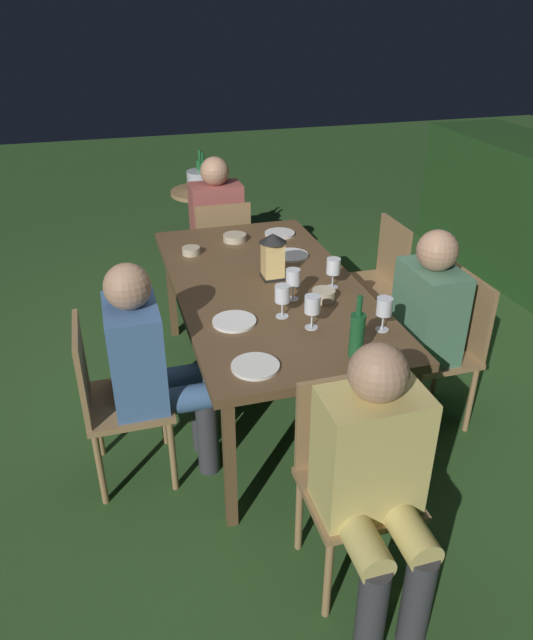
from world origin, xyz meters
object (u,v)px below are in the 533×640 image
Objects in this scene: chair_head_far at (351,472)px; bowl_bread at (324,295)px; person_in_green at (416,324)px; bowl_salad at (235,237)px; chair_side_right_a at (375,278)px; chair_side_right_b at (445,343)px; wine_glass_d at (282,295)px; person_in_blue at (151,363)px; wine_glass_e at (384,308)px; person_in_rust at (215,222)px; plate_c at (234,321)px; chair_side_left_b at (112,396)px; green_bottle_on_table at (357,333)px; ice_bucket at (202,179)px; wine_glass_b at (333,268)px; plate_a at (291,255)px; chair_head_near at (221,250)px; dining_table at (266,292)px; wine_glass_a at (312,306)px; lantern_centerpiece at (273,254)px; bowl_olives at (191,251)px; side_table at (204,214)px; person_in_mustard at (376,477)px; wine_glass_c at (293,279)px; plate_d at (280,233)px; plate_b at (255,366)px.

bowl_bread is (-0.96, 0.23, 0.31)m from chair_head_far.
person_in_green is 1.35m from bowl_salad.
person_in_green is at bearing -12.42° from chair_side_right_a.
wine_glass_d is at bearing -93.52° from chair_side_right_b.
wine_glass_e is (0.20, 1.08, 0.24)m from person_in_blue.
wine_glass_d is at bearing -0.96° from person_in_rust.
person_in_green reaches higher than bowl_salad.
bowl_bread reaches higher than plate_c.
green_bottle_on_table is at bearing 70.63° from chair_side_left_b.
chair_head_far is at bearing -0.84° from ice_bucket.
wine_glass_b reaches higher than chair_side_right_b.
chair_head_near is at bearing -164.22° from plate_a.
bowl_salad is (-1.34, -0.40, -0.09)m from wine_glass_e.
wine_glass_e is at bearing 16.73° from bowl_salad.
dining_table is 11.68× the size of wine_glass_a.
chair_head_near is 0.76× the size of person_in_rust.
chair_side_right_b is (-0.79, 0.89, 0.00)m from chair_head_far.
lantern_centerpiece is at bearing 2.35° from person_in_rust.
person_in_rust reaches higher than ice_bucket.
lantern_centerpiece is 0.35m from wine_glass_b.
wine_glass_d is (-0.43, -0.21, 0.01)m from green_bottle_on_table.
bowl_olives is at bearing -141.18° from lantern_centerpiece.
side_table is at bearing -175.86° from bowl_bread.
bowl_bread reaches higher than bowl_olives.
person_in_mustard is at bearing -35.24° from person_in_green.
person_in_rust reaches higher than wine_glass_c.
person_in_rust is 0.78m from plate_d.
chair_head_far is 1.83m from bowl_olives.
dining_table is at bearing -22.50° from plate_d.
chair_head_near is 2.10m from green_bottle_on_table.
person_in_blue is 9.48× the size of bowl_bread.
bowl_bread is (-0.52, 0.51, 0.02)m from plate_b.
person_in_rust is at bearing 159.69° from bowl_olives.
person_in_green reaches higher than dining_table.
plate_b is at bearing -73.12° from chair_side_right_b.
person_in_mustard is 9.48× the size of bowl_bread.
ice_bucket is (-2.67, 0.75, 0.12)m from person_in_blue.
green_bottle_on_table is 1.72× the size of wine_glass_b.
wine_glass_c reaches higher than chair_head_far.
person_in_mustard reaches higher than plate_a.
person_in_rust is 6.80× the size of wine_glass_a.
bowl_bread is at bearing -3.93° from plate_d.
person_in_mustard is 1.34m from chair_side_left_b.
wine_glass_b is at bearing 6.83° from side_table.
person_in_rust is 6.80× the size of wine_glass_e.
dining_table is 1.25m from chair_head_near.
wine_glass_a is 0.32m from wine_glass_c.
chair_side_right_a is 1.73m from plate_b.
chair_side_right_b is at bearing 17.50° from ice_bucket.
chair_head_near is 1.56m from bowl_bread.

